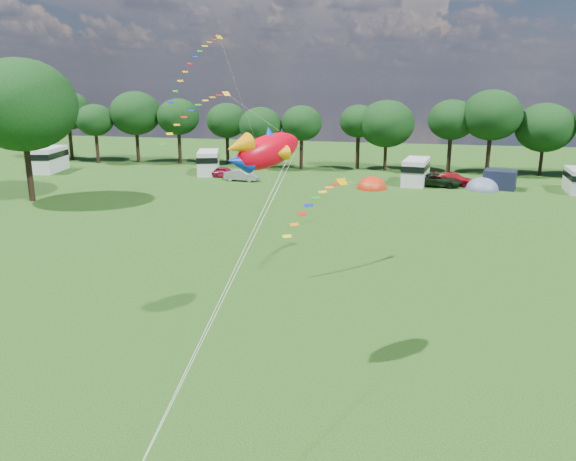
% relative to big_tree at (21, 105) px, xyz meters
% --- Properties ---
extents(ground_plane, '(180.00, 180.00, 0.00)m').
position_rel_big_tree_xyz_m(ground_plane, '(30.00, -28.00, -9.02)').
color(ground_plane, black).
rests_on(ground_plane, ground).
extents(tree_line, '(102.98, 10.98, 10.27)m').
position_rel_big_tree_xyz_m(tree_line, '(35.30, 26.99, -2.67)').
color(tree_line, black).
rests_on(tree_line, ground).
extents(big_tree, '(10.00, 10.00, 13.28)m').
position_rel_big_tree_xyz_m(big_tree, '(0.00, 0.00, 0.00)').
color(big_tree, black).
rests_on(big_tree, ground).
extents(car_a, '(3.94, 1.87, 1.27)m').
position_rel_big_tree_xyz_m(car_a, '(13.37, 17.44, -8.38)').
color(car_a, maroon).
rests_on(car_a, ground).
extents(car_b, '(3.71, 1.42, 1.31)m').
position_rel_big_tree_xyz_m(car_b, '(16.10, 15.47, -8.36)').
color(car_b, gray).
rests_on(car_b, ground).
extents(car_c, '(4.82, 2.92, 1.35)m').
position_rel_big_tree_xyz_m(car_c, '(39.91, 18.30, -8.34)').
color(car_c, '#A9121C').
rests_on(car_c, ground).
extents(car_d, '(5.43, 3.07, 1.40)m').
position_rel_big_tree_xyz_m(car_d, '(38.10, 16.97, -8.32)').
color(car_d, black).
rests_on(car_d, ground).
extents(campervan_a, '(3.94, 6.68, 3.07)m').
position_rel_big_tree_xyz_m(campervan_a, '(-9.98, 16.65, -7.37)').
color(campervan_a, white).
rests_on(campervan_a, ground).
extents(campervan_b, '(4.16, 6.32, 2.86)m').
position_rel_big_tree_xyz_m(campervan_b, '(10.54, 19.44, -7.48)').
color(campervan_b, silver).
rests_on(campervan_b, ground).
extents(campervan_c, '(3.13, 6.03, 2.83)m').
position_rel_big_tree_xyz_m(campervan_c, '(35.74, 17.94, -7.50)').
color(campervan_c, silver).
rests_on(campervan_c, ground).
extents(tent_orange, '(3.30, 3.61, 2.58)m').
position_rel_big_tree_xyz_m(tent_orange, '(31.24, 14.06, -9.00)').
color(tent_orange, red).
rests_on(tent_orange, ground).
extents(tent_greyblue, '(3.50, 3.83, 2.60)m').
position_rel_big_tree_xyz_m(tent_greyblue, '(42.73, 16.08, -9.00)').
color(tent_greyblue, slate).
rests_on(tent_greyblue, ground).
extents(awning_navy, '(3.71, 3.25, 2.01)m').
position_rel_big_tree_xyz_m(awning_navy, '(44.54, 17.01, -8.01)').
color(awning_navy, black).
rests_on(awning_navy, ground).
extents(fish_kite, '(2.89, 3.42, 1.91)m').
position_rel_big_tree_xyz_m(fish_kite, '(30.25, -25.28, -0.53)').
color(fish_kite, red).
rests_on(fish_kite, ground).
extents(streamer_kite_a, '(3.29, 5.59, 5.75)m').
position_rel_big_tree_xyz_m(streamer_kite_a, '(17.00, 1.60, 4.07)').
color(streamer_kite_a, '#DC9900').
rests_on(streamer_kite_a, ground).
extents(streamer_kite_b, '(4.22, 4.64, 3.78)m').
position_rel_big_tree_xyz_m(streamer_kite_b, '(19.74, -5.33, 0.09)').
color(streamer_kite_b, yellow).
rests_on(streamer_kite_b, ground).
extents(streamer_kite_c, '(3.19, 4.94, 2.80)m').
position_rel_big_tree_xyz_m(streamer_kite_c, '(30.39, -13.06, -4.77)').
color(streamer_kite_c, '#CF9700').
rests_on(streamer_kite_c, ground).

